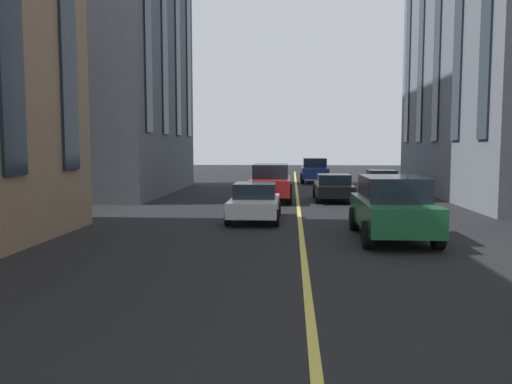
% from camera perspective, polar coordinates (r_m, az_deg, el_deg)
% --- Properties ---
extents(lane_centre_line, '(80.00, 0.16, 0.01)m').
position_cam_1_polar(lane_centre_line, '(16.54, 5.07, -4.54)').
color(lane_centre_line, '#D8C64C').
rests_on(lane_centre_line, ground_plane).
extents(car_blue_far, '(3.90, 1.89, 1.40)m').
position_cam_1_polar(car_blue_far, '(30.77, 13.77, 1.10)').
color(car_blue_far, navy).
rests_on(car_blue_far, ground_plane).
extents(car_black_mid, '(4.40, 1.95, 1.37)m').
position_cam_1_polar(car_black_mid, '(26.35, 8.64, 0.55)').
color(car_black_mid, black).
rests_on(car_black_mid, ground_plane).
extents(car_red_parked_b, '(4.70, 2.14, 1.88)m').
position_cam_1_polar(car_red_parked_b, '(25.89, 1.68, 1.11)').
color(car_red_parked_b, '#B21E1E').
rests_on(car_red_parked_b, ground_plane).
extents(car_green_parked_a, '(4.70, 2.14, 1.88)m').
position_cam_1_polar(car_green_parked_a, '(15.84, 14.97, -1.61)').
color(car_green_parked_a, '#1E6038').
rests_on(car_green_parked_a, ground_plane).
extents(car_blue_near, '(4.70, 2.14, 1.88)m').
position_cam_1_polar(car_blue_near, '(39.57, 6.54, 2.47)').
color(car_blue_near, navy).
rests_on(car_blue_near, ground_plane).
extents(car_white_trailing, '(3.90, 1.89, 1.40)m').
position_cam_1_polar(car_white_trailing, '(19.10, -0.13, -1.12)').
color(car_white_trailing, silver).
rests_on(car_white_trailing, ground_plane).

